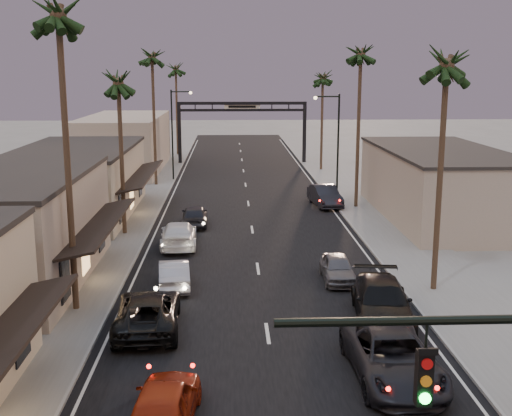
{
  "coord_description": "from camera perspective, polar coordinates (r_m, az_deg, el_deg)",
  "views": [
    {
      "loc": [
        -1.52,
        -6.07,
        10.72
      ],
      "look_at": [
        0.08,
        32.49,
        2.5
      ],
      "focal_mm": 45.0,
      "sensor_mm": 36.0,
      "label": 1
    }
  ],
  "objects": [
    {
      "name": "oncoming_dgrey",
      "position": [
        45.62,
        -5.49,
        -0.66
      ],
      "size": [
        1.92,
        4.44,
        1.49
      ],
      "primitive_type": "imported",
      "rotation": [
        0.0,
        0.0,
        3.18
      ],
      "color": "black",
      "rests_on": "ground"
    },
    {
      "name": "palm_ra",
      "position": [
        31.73,
        16.65,
        12.84
      ],
      "size": [
        3.2,
        3.2,
        13.2
      ],
      "color": "#38281C",
      "rests_on": "ground"
    },
    {
      "name": "oncoming_silver",
      "position": [
        32.92,
        -7.31,
        -5.79
      ],
      "size": [
        1.93,
        4.41,
        1.41
      ],
      "primitive_type": "imported",
      "rotation": [
        0.0,
        0.0,
        3.25
      ],
      "color": "#A2A1A7",
      "rests_on": "ground"
    },
    {
      "name": "oncoming_white",
      "position": [
        40.32,
        -6.88,
        -2.34
      ],
      "size": [
        2.43,
        5.46,
        1.56
      ],
      "primitive_type": "imported",
      "rotation": [
        0.0,
        0.0,
        3.19
      ],
      "color": "silver",
      "rests_on": "ground"
    },
    {
      "name": "streetlight_left",
      "position": [
        64.52,
        -7.23,
        7.14
      ],
      "size": [
        2.13,
        0.3,
        9.0
      ],
      "color": "black",
      "rests_on": "ground"
    },
    {
      "name": "oncoming_pickup",
      "position": [
        27.8,
        -9.6,
        -9.08
      ],
      "size": [
        2.9,
        5.8,
        1.58
      ],
      "primitive_type": "imported",
      "rotation": [
        0.0,
        0.0,
        3.19
      ],
      "color": "black",
      "rests_on": "ground"
    },
    {
      "name": "curbside_far",
      "position": [
        52.38,
        6.14,
        1.09
      ],
      "size": [
        2.44,
        5.31,
        1.69
      ],
      "primitive_type": "imported",
      "rotation": [
        0.0,
        0.0,
        0.13
      ],
      "color": "black",
      "rests_on": "ground"
    },
    {
      "name": "streetlight_right",
      "position": [
        52.04,
        7.01,
        5.99
      ],
      "size": [
        2.13,
        0.3,
        9.0
      ],
      "color": "black",
      "rests_on": "ground"
    },
    {
      "name": "palm_lb",
      "position": [
        29.07,
        -17.22,
        16.77
      ],
      "size": [
        3.2,
        3.2,
        15.2
      ],
      "color": "#38281C",
      "rests_on": "ground"
    },
    {
      "name": "palm_far",
      "position": [
        84.34,
        -7.16,
        12.43
      ],
      "size": [
        3.2,
        3.2,
        13.2
      ],
      "color": "#38281C",
      "rests_on": "ground"
    },
    {
      "name": "road",
      "position": [
        52.2,
        -0.66,
        0.18
      ],
      "size": [
        14.0,
        120.0,
        0.02
      ],
      "primitive_type": "cube",
      "color": "black",
      "rests_on": "ground"
    },
    {
      "name": "curbside_grey",
      "position": [
        33.86,
        7.26,
        -5.32
      ],
      "size": [
        1.68,
        4.02,
        1.36
      ],
      "primitive_type": "imported",
      "rotation": [
        0.0,
        0.0,
        -0.02
      ],
      "color": "#505156",
      "rests_on": "ground"
    },
    {
      "name": "storefront_dist",
      "position": [
        72.4,
        -11.54,
        5.66
      ],
      "size": [
        8.0,
        20.0,
        6.0
      ],
      "primitive_type": "cube",
      "color": "gray",
      "rests_on": "ground"
    },
    {
      "name": "building_right",
      "position": [
        49.3,
        16.02,
        1.96
      ],
      "size": [
        8.0,
        18.0,
        5.0
      ],
      "primitive_type": "cube",
      "color": "gray",
      "rests_on": "ground"
    },
    {
      "name": "curbside_near",
      "position": [
        23.77,
        12.03,
        -12.8
      ],
      "size": [
        2.96,
        6.18,
        1.7
      ],
      "primitive_type": "imported",
      "rotation": [
        0.0,
        0.0,
        0.02
      ],
      "color": "black",
      "rests_on": "ground"
    },
    {
      "name": "arch",
      "position": [
        76.26,
        -1.24,
        8.12
      ],
      "size": [
        15.2,
        0.4,
        7.27
      ],
      "color": "black",
      "rests_on": "ground"
    },
    {
      "name": "storefront_far",
      "position": [
        50.1,
        -15.6,
        2.14
      ],
      "size": [
        8.0,
        16.0,
        5.0
      ],
      "primitive_type": "cube",
      "color": "#BFB092",
      "rests_on": "ground"
    },
    {
      "name": "oncoming_red",
      "position": [
        20.53,
        -8.2,
        -16.96
      ],
      "size": [
        2.27,
        4.89,
        1.62
      ],
      "primitive_type": "imported",
      "rotation": [
        0.0,
        0.0,
        3.06
      ],
      "color": "maroon",
      "rests_on": "ground"
    },
    {
      "name": "storefront_mid",
      "position": [
        34.98,
        -21.48,
        -2.0
      ],
      "size": [
        8.0,
        14.0,
        5.5
      ],
      "primitive_type": "cube",
      "color": "gray",
      "rests_on": "ground"
    },
    {
      "name": "palm_rc",
      "position": [
        70.79,
        5.97,
        11.76
      ],
      "size": [
        3.2,
        3.2,
        12.2
      ],
      "color": "#38281C",
      "rests_on": "ground"
    },
    {
      "name": "palm_ld",
      "position": [
        61.5,
        -9.24,
        13.45
      ],
      "size": [
        3.2,
        3.2,
        14.2
      ],
      "color": "#38281C",
      "rests_on": "ground"
    },
    {
      "name": "ground",
      "position": [
        47.32,
        -0.47,
        -1.07
      ],
      "size": [
        200.0,
        200.0,
        0.0
      ],
      "primitive_type": "plane",
      "color": "slate",
      "rests_on": "ground"
    },
    {
      "name": "palm_rb",
      "position": [
        51.11,
        9.32,
        13.77
      ],
      "size": [
        3.2,
        3.2,
        14.2
      ],
      "color": "#38281C",
      "rests_on": "ground"
    },
    {
      "name": "sidewalk_right",
      "position": [
        60.06,
        8.24,
        1.68
      ],
      "size": [
        5.0,
        92.0,
        0.12
      ],
      "primitive_type": "cube",
      "color": "slate",
      "rests_on": "ground"
    },
    {
      "name": "sidewalk_left",
      "position": [
        59.57,
        -10.04,
        1.53
      ],
      "size": [
        5.0,
        92.0,
        0.12
      ],
      "primitive_type": "cube",
      "color": "slate",
      "rests_on": "ground"
    },
    {
      "name": "palm_lc",
      "position": [
        42.66,
        -12.17,
        11.42
      ],
      "size": [
        3.2,
        3.2,
        12.2
      ],
      "color": "#38281C",
      "rests_on": "ground"
    },
    {
      "name": "curbside_black",
      "position": [
        28.91,
        11.14,
        -8.15
      ],
      "size": [
        3.08,
        6.18,
        1.72
      ],
      "primitive_type": "imported",
      "rotation": [
        0.0,
        0.0,
        -0.12
      ],
      "color": "black",
      "rests_on": "ground"
    }
  ]
}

